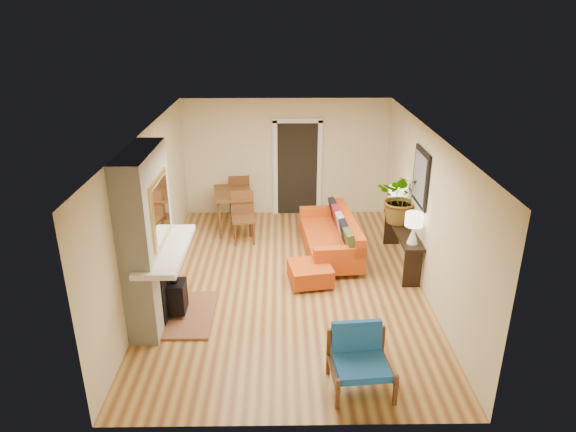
# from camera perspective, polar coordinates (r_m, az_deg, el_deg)

# --- Properties ---
(room_shell) EXTENTS (6.50, 6.50, 6.50)m
(room_shell) POSITION_cam_1_polar(r_m,az_deg,el_deg) (10.84, 3.03, 5.33)
(room_shell) COLOR tan
(room_shell) RESTS_ON ground
(fireplace) EXTENTS (1.09, 1.68, 2.60)m
(fireplace) POSITION_cam_1_polar(r_m,az_deg,el_deg) (7.65, -15.05, -2.85)
(fireplace) COLOR white
(fireplace) RESTS_ON ground
(sofa) EXTENTS (1.07, 2.16, 0.83)m
(sofa) POSITION_cam_1_polar(r_m,az_deg,el_deg) (9.73, 5.12, -2.30)
(sofa) COLOR silver
(sofa) RESTS_ON ground
(ottoman) EXTENTS (0.80, 0.80, 0.35)m
(ottoman) POSITION_cam_1_polar(r_m,az_deg,el_deg) (8.76, 2.48, -6.33)
(ottoman) COLOR silver
(ottoman) RESTS_ON ground
(blue_chair) EXTENTS (0.80, 0.78, 0.77)m
(blue_chair) POSITION_cam_1_polar(r_m,az_deg,el_deg) (6.58, 7.93, -15.06)
(blue_chair) COLOR brown
(blue_chair) RESTS_ON ground
(dining_table) EXTENTS (0.97, 1.91, 1.01)m
(dining_table) POSITION_cam_1_polar(r_m,az_deg,el_deg) (10.78, -5.70, 1.88)
(dining_table) COLOR brown
(dining_table) RESTS_ON ground
(console_table) EXTENTS (0.34, 1.85, 0.72)m
(console_table) POSITION_cam_1_polar(r_m,az_deg,el_deg) (9.47, 12.60, -2.07)
(console_table) COLOR black
(console_table) RESTS_ON ground
(lamp_near) EXTENTS (0.30, 0.30, 0.54)m
(lamp_near) POSITION_cam_1_polar(r_m,az_deg,el_deg) (8.69, 13.81, -0.94)
(lamp_near) COLOR white
(lamp_near) RESTS_ON console_table
(lamp_far) EXTENTS (0.30, 0.30, 0.54)m
(lamp_far) POSITION_cam_1_polar(r_m,az_deg,el_deg) (9.91, 11.96, 2.14)
(lamp_far) COLOR white
(lamp_far) RESTS_ON console_table
(houseplant) EXTENTS (1.06, 0.99, 0.97)m
(houseplant) POSITION_cam_1_polar(r_m,az_deg,el_deg) (9.43, 12.56, 1.99)
(houseplant) COLOR #1E5919
(houseplant) RESTS_ON console_table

